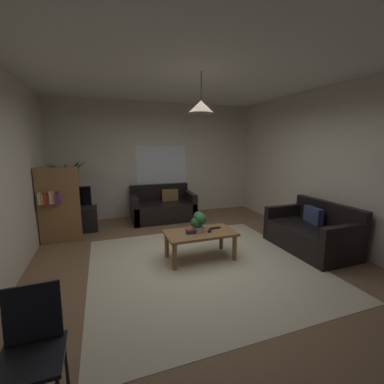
{
  "coord_description": "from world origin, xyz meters",
  "views": [
    {
      "loc": [
        -1.36,
        -3.51,
        1.82
      ],
      "look_at": [
        0.0,
        0.3,
        1.05
      ],
      "focal_mm": 23.72,
      "sensor_mm": 36.0,
      "label": 1
    }
  ],
  "objects": [
    {
      "name": "book_on_table_0",
      "position": [
        -0.11,
        0.04,
        0.46
      ],
      "size": [
        0.17,
        0.1,
        0.03
      ],
      "primitive_type": "cube",
      "rotation": [
        0.0,
        0.0,
        0.09
      ],
      "color": "#2D4C8C",
      "rests_on": "coffee_table"
    },
    {
      "name": "couch_under_window",
      "position": [
        -0.02,
        2.37,
        0.27
      ],
      "size": [
        1.48,
        0.88,
        0.82
      ],
      "color": "black",
      "rests_on": "ground"
    },
    {
      "name": "coffee_table",
      "position": [
        0.05,
        0.04,
        0.38
      ],
      "size": [
        1.1,
        0.59,
        0.45
      ],
      "color": "olive",
      "rests_on": "ground"
    },
    {
      "name": "potted_plant_on_table",
      "position": [
        0.03,
        0.07,
        0.62
      ],
      "size": [
        0.25,
        0.22,
        0.32
      ],
      "color": "beige",
      "rests_on": "coffee_table"
    },
    {
      "name": "wall_back",
      "position": [
        0.0,
        2.9,
        1.41
      ],
      "size": [
        5.14,
        0.06,
        2.83
      ],
      "primitive_type": "cube",
      "color": "beige",
      "rests_on": "ground"
    },
    {
      "name": "remote_on_table_0",
      "position": [
        0.35,
        0.11,
        0.46
      ],
      "size": [
        0.16,
        0.05,
        0.02
      ],
      "primitive_type": "cube",
      "rotation": [
        0.0,
        0.0,
        1.57
      ],
      "color": "black",
      "rests_on": "coffee_table"
    },
    {
      "name": "ceiling",
      "position": [
        0.0,
        0.0,
        2.84
      ],
      "size": [
        5.02,
        5.75,
        0.02
      ],
      "primitive_type": "cube",
      "color": "white"
    },
    {
      "name": "bookshelf_corner",
      "position": [
        -2.15,
        1.61,
        0.71
      ],
      "size": [
        0.7,
        0.31,
        1.4
      ],
      "color": "olive",
      "rests_on": "ground"
    },
    {
      "name": "tv_stand",
      "position": [
        -1.96,
        2.12,
        0.25
      ],
      "size": [
        0.9,
        0.44,
        0.5
      ],
      "primitive_type": "cube",
      "color": "black",
      "rests_on": "ground"
    },
    {
      "name": "tv",
      "position": [
        -1.96,
        2.1,
        0.73
      ],
      "size": [
        0.72,
        0.16,
        0.45
      ],
      "color": "black",
      "rests_on": "tv_stand"
    },
    {
      "name": "couch_right_side",
      "position": [
        2.01,
        -0.25,
        0.27
      ],
      "size": [
        0.88,
        1.44,
        0.82
      ],
      "rotation": [
        0.0,
        0.0,
        -1.57
      ],
      "color": "black",
      "rests_on": "ground"
    },
    {
      "name": "book_on_table_2",
      "position": [
        -0.11,
        0.03,
        0.51
      ],
      "size": [
        0.15,
        0.1,
        0.02
      ],
      "primitive_type": "cube",
      "rotation": [
        0.0,
        0.0,
        0.07
      ],
      "color": "#B22D2D",
      "rests_on": "coffee_table"
    },
    {
      "name": "remote_on_table_1",
      "position": [
        0.2,
        0.03,
        0.46
      ],
      "size": [
        0.13,
        0.16,
        0.02
      ],
      "primitive_type": "cube",
      "rotation": [
        0.0,
        0.0,
        5.73
      ],
      "color": "black",
      "rests_on": "coffee_table"
    },
    {
      "name": "folding_chair",
      "position": [
        -1.87,
        -1.78,
        0.51
      ],
      "size": [
        0.41,
        0.43,
        0.87
      ],
      "color": "black",
      "rests_on": "ground"
    },
    {
      "name": "book_on_table_1",
      "position": [
        -0.12,
        0.03,
        0.49
      ],
      "size": [
        0.14,
        0.11,
        0.02
      ],
      "primitive_type": "cube",
      "rotation": [
        0.0,
        0.0,
        -0.03
      ],
      "color": "#2D4C8C",
      "rests_on": "coffee_table"
    },
    {
      "name": "window_pane",
      "position": [
        0.09,
        2.87,
        1.25
      ],
      "size": [
        1.29,
        0.01,
        1.03
      ],
      "primitive_type": "cube",
      "color": "white"
    },
    {
      "name": "wall_right",
      "position": [
        2.54,
        0.0,
        1.41
      ],
      "size": [
        0.06,
        5.75,
        2.83
      ],
      "primitive_type": "cube",
      "color": "beige",
      "rests_on": "ground"
    },
    {
      "name": "rug",
      "position": [
        0.0,
        -0.2,
        0.0
      ],
      "size": [
        3.27,
        3.16,
        0.01
      ],
      "primitive_type": "cube",
      "color": "beige",
      "rests_on": "ground"
    },
    {
      "name": "pendant_lamp",
      "position": [
        0.05,
        0.04,
        2.35
      ],
      "size": [
        0.36,
        0.36,
        0.57
      ],
      "color": "black"
    },
    {
      "name": "floor",
      "position": [
        0.0,
        0.0,
        -0.01
      ],
      "size": [
        5.02,
        5.75,
        0.02
      ],
      "primitive_type": "cube",
      "color": "brown",
      "rests_on": "ground"
    },
    {
      "name": "potted_palm_corner",
      "position": [
        -2.06,
        2.58,
        0.75
      ],
      "size": [
        0.88,
        0.89,
        1.52
      ],
      "color": "#4C4C51",
      "rests_on": "ground"
    }
  ]
}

